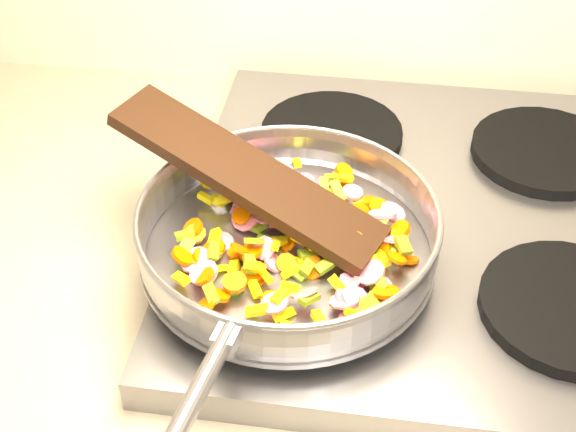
# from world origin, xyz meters

# --- Properties ---
(cooktop) EXTENTS (0.60, 0.60, 0.04)m
(cooktop) POSITION_xyz_m (-0.70, 1.67, 0.92)
(cooktop) COLOR #939399
(cooktop) RESTS_ON counter_top
(grate_fl) EXTENTS (0.19, 0.19, 0.02)m
(grate_fl) POSITION_xyz_m (-0.84, 1.52, 0.95)
(grate_fl) COLOR black
(grate_fl) RESTS_ON cooktop
(grate_fr) EXTENTS (0.19, 0.19, 0.02)m
(grate_fr) POSITION_xyz_m (-0.56, 1.52, 0.95)
(grate_fr) COLOR black
(grate_fr) RESTS_ON cooktop
(grate_bl) EXTENTS (0.19, 0.19, 0.02)m
(grate_bl) POSITION_xyz_m (-0.84, 1.81, 0.95)
(grate_bl) COLOR black
(grate_bl) RESTS_ON cooktop
(grate_br) EXTENTS (0.19, 0.19, 0.02)m
(grate_br) POSITION_xyz_m (-0.56, 1.81, 0.95)
(grate_br) COLOR black
(grate_br) RESTS_ON cooktop
(saute_pan) EXTENTS (0.37, 0.53, 0.06)m
(saute_pan) POSITION_xyz_m (-0.86, 1.55, 0.99)
(saute_pan) COLOR #9E9EA5
(saute_pan) RESTS_ON grate_fl
(vegetable_heap) EXTENTS (0.27, 0.27, 0.05)m
(vegetable_heap) POSITION_xyz_m (-0.85, 1.56, 0.97)
(vegetable_heap) COLOR olive
(vegetable_heap) RESTS_ON saute_pan
(wooden_spatula) EXTENTS (0.33, 0.19, 0.10)m
(wooden_spatula) POSITION_xyz_m (-0.92, 1.60, 1.02)
(wooden_spatula) COLOR black
(wooden_spatula) RESTS_ON saute_pan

